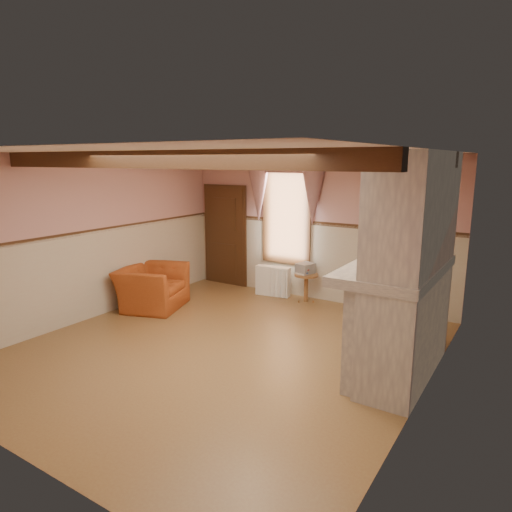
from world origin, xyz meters
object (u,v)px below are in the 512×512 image
Objects in this scene: armchair at (152,287)px; radiator at (273,281)px; oil_lamp at (404,249)px; bowl at (391,265)px; mantel_clock at (408,249)px; side_table at (306,288)px.

radiator is (1.50, 1.86, -0.09)m from armchair.
radiator is 2.50× the size of oil_lamp.
mantel_clock is (0.00, 0.80, 0.06)m from bowl.
side_table is at bearing 145.89° from mantel_clock.
oil_lamp reaches higher than side_table.
oil_lamp is at bearing -90.00° from mantel_clock.
bowl is (2.99, -2.32, 1.16)m from radiator.
mantel_clock is (2.25, -1.52, 1.25)m from side_table.
oil_lamp is (2.25, -1.74, 1.29)m from side_table.
side_table is at bearing -69.26° from armchair.
side_table is 1.75× the size of bowl.
armchair is 4.26× the size of oil_lamp.
mantel_clock is (2.99, -1.52, 1.22)m from radiator.
radiator is at bearing -57.80° from armchair.
armchair is 4.65m from mantel_clock.
side_table is at bearing 142.37° from oil_lamp.
side_table is 3.44m from bowl.
armchair is at bearing -140.37° from side_table.
bowl is at bearing -44.95° from radiator.
mantel_clock is at bearing -104.63° from armchair.
radiator is at bearing 153.03° from mantel_clock.
radiator is at bearing 180.00° from side_table.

